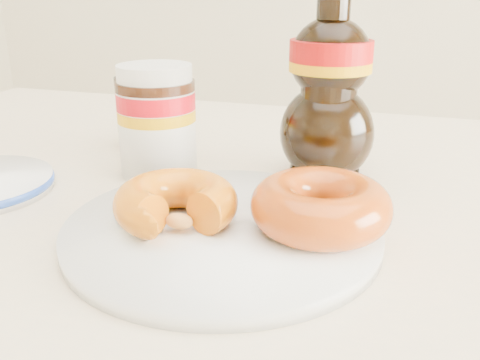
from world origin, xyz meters
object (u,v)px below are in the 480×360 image
(syrup_bottle, at_px, (329,86))
(donut_whole, at_px, (321,206))
(nutella_jar, at_px, (157,116))
(dark_jar, at_px, (139,113))
(dining_table, at_px, (305,293))
(plate, at_px, (222,229))
(donut_bitten, at_px, (176,203))

(syrup_bottle, bearing_deg, donut_whole, -81.94)
(nutella_jar, relative_size, dark_jar, 1.34)
(dining_table, bearing_deg, syrup_bottle, 93.03)
(dining_table, bearing_deg, plate, -134.74)
(dining_table, height_order, donut_whole, donut_whole)
(plate, xyz_separation_m, nutella_jar, (-0.13, 0.13, 0.06))
(donut_bitten, distance_m, donut_whole, 0.12)
(donut_whole, height_order, syrup_bottle, syrup_bottle)
(dark_jar, bearing_deg, dining_table, -31.47)
(dining_table, height_order, syrup_bottle, syrup_bottle)
(dining_table, relative_size, syrup_bottle, 6.87)
(syrup_bottle, distance_m, dark_jar, 0.26)
(donut_bitten, xyz_separation_m, dark_jar, (-0.16, 0.24, 0.01))
(dining_table, distance_m, donut_whole, 0.13)
(donut_bitten, height_order, syrup_bottle, syrup_bottle)
(dining_table, xyz_separation_m, nutella_jar, (-0.19, 0.07, 0.15))
(nutella_jar, xyz_separation_m, dark_jar, (-0.07, 0.09, -0.02))
(dining_table, bearing_deg, donut_whole, -70.39)
(donut_bitten, height_order, dark_jar, dark_jar)
(nutella_jar, bearing_deg, dark_jar, 128.80)
(dark_jar, bearing_deg, nutella_jar, -51.20)
(donut_bitten, xyz_separation_m, nutella_jar, (-0.09, 0.15, 0.03))
(donut_whole, bearing_deg, dark_jar, 143.08)
(plate, bearing_deg, dark_jar, 131.31)
(donut_bitten, xyz_separation_m, donut_whole, (0.12, 0.03, 0.00))
(dining_table, relative_size, nutella_jar, 11.34)
(dining_table, distance_m, plate, 0.13)
(plate, relative_size, syrup_bottle, 1.33)
(plate, height_order, donut_whole, donut_whole)
(dining_table, xyz_separation_m, plate, (-0.06, -0.06, 0.09))
(syrup_bottle, height_order, dark_jar, syrup_bottle)
(donut_bitten, bearing_deg, plate, 38.09)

